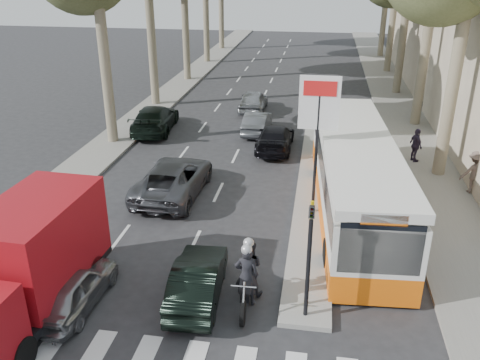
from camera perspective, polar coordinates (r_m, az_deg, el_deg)
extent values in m
plane|color=#28282B|center=(16.69, -3.87, -10.95)|extent=(120.00, 120.00, 0.00)
cube|color=gray|center=(39.84, 16.82, 9.03)|extent=(3.20, 70.00, 0.12)
cube|color=gray|center=(43.88, -6.03, 11.19)|extent=(2.40, 64.00, 0.12)
cube|color=gray|center=(26.09, 8.52, 2.33)|extent=(1.50, 26.00, 0.16)
cylinder|color=yellow|center=(14.56, 7.75, -8.59)|extent=(0.10, 0.10, 3.50)
cylinder|color=yellow|center=(19.90, 8.38, 0.60)|extent=(0.10, 0.10, 3.50)
cylinder|color=yellow|center=(25.54, 8.75, 5.82)|extent=(0.10, 0.10, 3.50)
cylinder|color=black|center=(19.59, 8.53, 2.88)|extent=(0.12, 0.12, 5.20)
cube|color=white|center=(18.98, 8.89, 8.54)|extent=(1.50, 0.10, 2.00)
cube|color=red|center=(18.79, 9.00, 10.11)|extent=(1.20, 0.02, 0.55)
cylinder|color=black|center=(14.22, 7.64, -10.16)|extent=(0.12, 0.12, 3.20)
imported|color=black|center=(13.45, 7.98, -4.85)|extent=(0.16, 0.41, 1.00)
cylinder|color=#6B604C|center=(28.24, -14.86, 12.17)|extent=(0.56, 0.56, 8.40)
cylinder|color=#6B604C|center=(35.59, -9.90, 15.30)|extent=(0.56, 0.56, 8.96)
cylinder|color=#6B604C|center=(43.17, -6.13, 16.37)|extent=(0.56, 0.56, 8.12)
cylinder|color=#6B604C|center=(50.84, -3.85, 18.33)|extent=(0.56, 0.56, 9.52)
cylinder|color=#6B604C|center=(58.69, -2.12, 18.67)|extent=(0.56, 0.56, 8.68)
cylinder|color=#6B604C|center=(24.60, 22.74, 9.51)|extent=(0.56, 0.56, 8.40)
cylinder|color=#6B604C|center=(32.24, 20.08, 13.66)|extent=(0.56, 0.56, 9.24)
cylinder|color=#6B604C|center=(40.13, 17.76, 14.67)|extent=(0.56, 0.56, 7.84)
cylinder|color=#6B604C|center=(47.95, 16.74, 16.78)|extent=(0.56, 0.56, 8.96)
cylinder|color=#6B604C|center=(55.90, 15.89, 17.44)|extent=(0.56, 0.56, 8.40)
imported|color=gray|center=(15.91, -18.25, -11.47)|extent=(1.60, 3.73, 1.25)
imported|color=black|center=(15.53, -4.76, -11.05)|extent=(1.63, 3.99, 1.29)
imported|color=#4C4D53|center=(22.07, -7.48, 0.19)|extent=(2.66, 5.46, 1.49)
imported|color=black|center=(27.24, 3.97, 4.76)|extent=(1.86, 4.52, 1.31)
imported|color=#969A9E|center=(34.27, 1.49, 8.87)|extent=(1.67, 4.16, 1.42)
imported|color=#53565C|center=(29.91, 1.92, 6.48)|extent=(1.40, 3.82, 1.25)
imported|color=black|center=(30.58, -9.53, 6.81)|extent=(2.61, 5.41, 1.52)
cube|color=black|center=(16.08, -22.43, -12.07)|extent=(2.46, 6.10, 0.25)
cylinder|color=black|center=(14.38, -23.31, -17.51)|extent=(0.34, 0.91, 0.90)
cylinder|color=black|center=(17.87, -22.00, -8.58)|extent=(0.34, 0.91, 0.90)
cylinder|color=black|center=(16.91, -16.21, -9.63)|extent=(0.34, 0.91, 0.90)
cube|color=maroon|center=(15.91, -21.67, -6.37)|extent=(2.48, 4.30, 2.50)
cube|color=orange|center=(20.74, 12.50, -2.29)|extent=(3.46, 12.31, 0.95)
cube|color=white|center=(20.23, 12.81, 0.94)|extent=(3.46, 12.31, 1.59)
cube|color=black|center=(20.11, 12.89, 1.77)|extent=(3.45, 11.83, 0.90)
cube|color=white|center=(19.82, 13.11, 4.04)|extent=(3.46, 12.31, 0.32)
cube|color=black|center=(14.80, 15.51, -7.55)|extent=(2.33, 0.22, 1.59)
cube|color=orange|center=(14.36, 15.91, -4.37)|extent=(1.27, 0.15, 0.34)
cylinder|color=black|center=(17.25, 9.87, -8.13)|extent=(0.36, 1.03, 1.02)
cylinder|color=black|center=(17.64, 17.75, -8.25)|extent=(0.36, 1.03, 1.02)
cylinder|color=black|center=(23.99, 8.70, 1.38)|extent=(0.36, 1.03, 1.02)
cylinder|color=black|center=(24.26, 14.37, 1.15)|extent=(0.36, 1.03, 1.02)
cylinder|color=black|center=(14.64, 0.32, -14.77)|extent=(0.14, 0.74, 0.73)
cylinder|color=black|center=(16.01, 1.08, -10.97)|extent=(0.14, 0.74, 0.73)
cylinder|color=silver|center=(14.44, 0.36, -13.22)|extent=(0.08, 0.46, 0.92)
cube|color=black|center=(15.28, 0.75, -12.21)|extent=(0.28, 0.87, 0.34)
cube|color=black|center=(14.91, 0.65, -11.76)|extent=(0.36, 0.53, 0.25)
cube|color=black|center=(15.42, 0.90, -10.75)|extent=(0.34, 0.75, 0.14)
cylinder|color=silver|center=(14.28, 0.40, -11.88)|extent=(0.71, 0.07, 0.05)
imported|color=black|center=(14.99, 0.76, -10.65)|extent=(0.72, 0.48, 1.92)
imported|color=black|center=(15.40, 0.96, -9.88)|extent=(0.89, 0.52, 1.80)
sphere|color=#B2B2B7|center=(14.45, 0.75, -7.82)|extent=(0.32, 0.32, 0.32)
sphere|color=#B2B2B7|center=(14.89, 0.97, -7.09)|extent=(0.32, 0.32, 0.32)
imported|color=#3C3048|center=(26.61, 19.14, 3.71)|extent=(0.81, 1.10, 1.70)
imported|color=#66554D|center=(23.92, 24.84, 0.81)|extent=(1.31, 0.83, 1.87)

